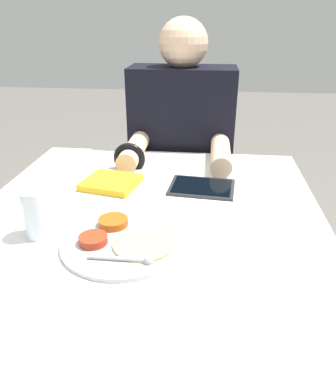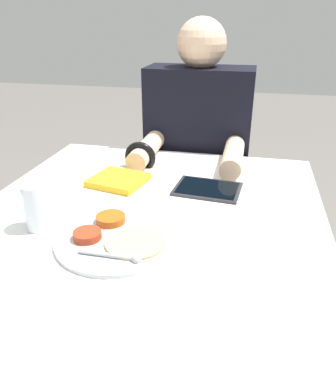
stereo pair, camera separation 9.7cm
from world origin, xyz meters
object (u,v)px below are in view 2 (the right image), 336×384
at_px(thali_tray, 116,238).
at_px(drinking_glass, 37,206).
at_px(red_notebook, 118,181).
at_px(tablet_device, 208,189).
at_px(person_diner, 196,181).

bearing_deg(thali_tray, drinking_glass, 175.60).
bearing_deg(drinking_glass, red_notebook, 72.09).
relative_size(tablet_device, person_diner, 0.17).
distance_m(thali_tray, tablet_device, 0.37).
xyz_separation_m(tablet_device, person_diner, (-0.10, 0.45, -0.18)).
distance_m(tablet_device, drinking_glass, 0.49).
bearing_deg(red_notebook, drinking_glass, -107.91).
bearing_deg(drinking_glass, person_diner, 69.73).
relative_size(person_diner, drinking_glass, 10.41).
xyz_separation_m(thali_tray, person_diner, (0.08, 0.77, -0.18)).
height_order(thali_tray, tablet_device, thali_tray).
relative_size(thali_tray, red_notebook, 1.54).
bearing_deg(person_diner, drinking_glass, -110.27).
distance_m(red_notebook, person_diner, 0.52).
relative_size(red_notebook, tablet_device, 0.90).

